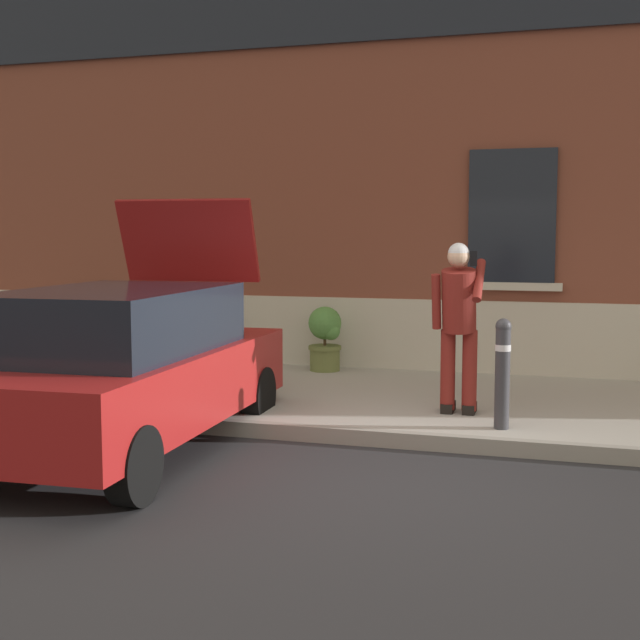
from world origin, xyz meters
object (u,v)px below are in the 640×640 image
object	(u,v)px
person_on_phone	(459,317)
planter_terracotta	(75,327)
hatchback_car_red	(123,365)
bollard_far_left	(142,353)
planter_charcoal	(190,333)
planter_olive	(325,337)
bollard_near_person	(502,370)

from	to	relation	value
person_on_phone	planter_terracotta	xyz separation A→B (m)	(-5.96, 2.39, -0.54)
hatchback_car_red	bollard_far_left	size ratio (longest dim) A/B	3.95
hatchback_car_red	bollard_far_left	distance (m)	1.41
planter_charcoal	bollard_far_left	bearing A→B (deg)	-74.80
person_on_phone	planter_olive	distance (m)	3.14
person_on_phone	planter_charcoal	size ratio (longest dim) A/B	2.02
hatchback_car_red	planter_olive	world-z (taller)	hatchback_car_red
hatchback_car_red	planter_terracotta	distance (m)	5.29
bollard_near_person	planter_olive	bearing A→B (deg)	132.53
planter_terracotta	planter_charcoal	xyz separation A→B (m)	(1.94, -0.16, 0.00)
bollard_far_left	bollard_near_person	bearing A→B (deg)	0.00
planter_terracotta	planter_charcoal	bearing A→B (deg)	-4.84
bollard_near_person	hatchback_car_red	bearing A→B (deg)	-158.05
hatchback_car_red	bollard_far_left	xyz separation A→B (m)	(-0.52, 1.31, -0.09)
person_on_phone	planter_charcoal	xyz separation A→B (m)	(-4.02, 2.22, -0.54)
planter_olive	planter_terracotta	bearing A→B (deg)	178.61
bollard_near_person	planter_terracotta	distance (m)	7.07
bollard_near_person	bollard_far_left	xyz separation A→B (m)	(-3.77, 0.00, 0.00)
person_on_phone	bollard_far_left	bearing A→B (deg)	-163.78
hatchback_car_red	planter_charcoal	xyz separation A→B (m)	(-1.27, 4.04, -0.19)
bollard_far_left	planter_olive	size ratio (longest dim) A/B	1.22
bollard_near_person	person_on_phone	xyz separation A→B (m)	(-0.49, 0.51, 0.43)
person_on_phone	planter_terracotta	bearing A→B (deg)	165.62
hatchback_car_red	planter_charcoal	world-z (taller)	hatchback_car_red
hatchback_car_red	planter_charcoal	size ratio (longest dim) A/B	4.80
person_on_phone	planter_olive	world-z (taller)	person_on_phone
planter_terracotta	planter_olive	bearing A→B (deg)	-1.39
bollard_far_left	planter_olive	xyz separation A→B (m)	(1.20, 2.80, -0.11)
bollard_far_left	person_on_phone	distance (m)	3.35
person_on_phone	planter_terracotta	size ratio (longest dim) A/B	2.02
bollard_far_left	planter_charcoal	distance (m)	2.83
hatchback_car_red	planter_charcoal	distance (m)	4.23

